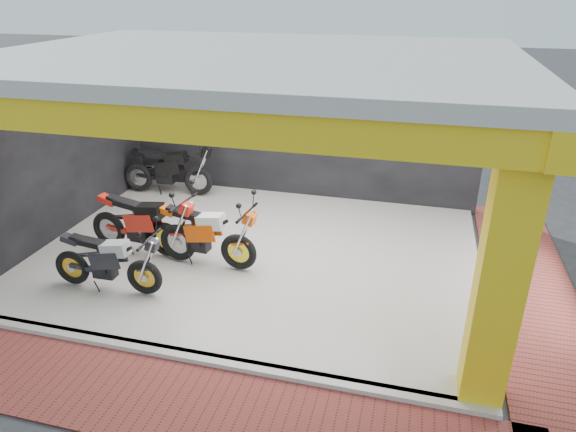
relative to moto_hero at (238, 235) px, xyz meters
name	(u,v)px	position (x,y,z in m)	size (l,w,h in m)	color
ground	(218,317)	(0.10, -1.27, -0.78)	(80.00, 80.00, 0.00)	#2D2D30
showroom_floor	(257,254)	(0.10, 0.73, -0.73)	(8.00, 6.00, 0.10)	silver
showroom_ceiling	(252,58)	(0.10, 0.73, 2.82)	(8.40, 6.40, 0.20)	beige
back_wall	(297,125)	(0.10, 3.83, 0.97)	(8.20, 0.20, 3.50)	black
left_wall	(53,150)	(-4.00, 0.73, 0.97)	(0.20, 6.20, 3.50)	black
corner_column	(501,275)	(3.85, -2.02, 0.97)	(0.50, 0.50, 3.50)	yellow
header_beam_front	(167,121)	(0.10, -2.27, 2.52)	(8.40, 0.30, 0.40)	yellow
header_beam_right	(516,89)	(4.10, 0.73, 2.52)	(0.30, 6.40, 0.40)	yellow
floor_kerb	(190,357)	(0.10, -2.29, -0.73)	(8.00, 0.20, 0.10)	silver
paver_front	(163,400)	(0.10, -3.07, -0.76)	(9.00, 1.40, 0.03)	maroon
paver_right	(531,290)	(4.90, 0.73, -0.76)	(1.40, 7.00, 0.03)	maroon
moto_hero	(238,235)	(0.00, 0.00, 0.00)	(2.22, 0.82, 1.36)	#DB4909
moto_row_a	(142,261)	(-1.19, -1.12, -0.06)	(2.01, 0.74, 1.23)	black
moto_row_b	(176,225)	(-1.16, 0.03, 0.03)	(2.32, 0.86, 1.42)	red
moto_row_d	(197,167)	(-2.08, 3.03, 0.02)	(2.30, 0.85, 1.41)	black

